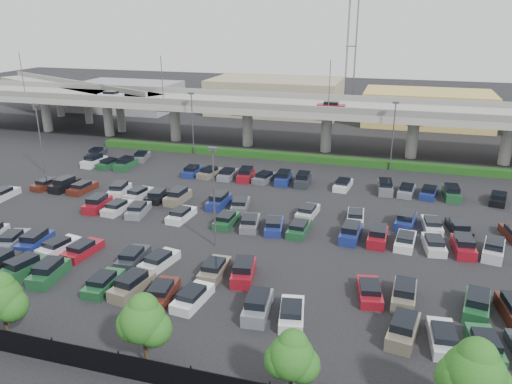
# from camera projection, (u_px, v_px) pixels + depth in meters

# --- Properties ---
(ground) EXTENTS (280.00, 280.00, 0.00)m
(ground) POSITION_uv_depth(u_px,v_px,m) (240.00, 217.00, 57.95)
(ground) COLOR black
(overpass) EXTENTS (150.00, 13.00, 15.80)m
(overpass) POSITION_uv_depth(u_px,v_px,m) (297.00, 109.00, 84.53)
(overpass) COLOR gray
(overpass) RESTS_ON ground
(on_ramp) EXTENTS (50.93, 30.13, 8.80)m
(on_ramp) POSITION_uv_depth(u_px,v_px,m) (73.00, 89.00, 108.34)
(on_ramp) COLOR gray
(on_ramp) RESTS_ON ground
(hedge) EXTENTS (66.00, 1.60, 1.10)m
(hedge) POSITION_uv_depth(u_px,v_px,m) (288.00, 157.00, 80.35)
(hedge) COLOR #123F12
(hedge) RESTS_ON ground
(fence) EXTENTS (70.00, 0.10, 2.00)m
(fence) POSITION_uv_depth(u_px,v_px,m) (105.00, 362.00, 32.36)
(fence) COLOR black
(fence) RESTS_ON ground
(tree_row) EXTENTS (65.07, 3.66, 5.94)m
(tree_row) POSITION_uv_depth(u_px,v_px,m) (124.00, 317.00, 32.61)
(tree_row) COLOR #332316
(tree_row) RESTS_ON ground
(parked_cars) EXTENTS (63.15, 41.70, 1.67)m
(parked_cars) POSITION_uv_depth(u_px,v_px,m) (221.00, 224.00, 54.45)
(parked_cars) COLOR navy
(parked_cars) RESTS_ON ground
(light_poles) EXTENTS (66.90, 48.38, 10.30)m
(light_poles) POSITION_uv_depth(u_px,v_px,m) (211.00, 158.00, 58.75)
(light_poles) COLOR #504F55
(light_poles) RESTS_ON ground
(distant_buildings) EXTENTS (138.00, 24.00, 9.00)m
(distant_buildings) POSITION_uv_depth(u_px,v_px,m) (381.00, 103.00, 109.26)
(distant_buildings) COLOR gray
(distant_buildings) RESTS_ON ground
(comm_tower) EXTENTS (2.40, 2.40, 30.00)m
(comm_tower) POSITION_uv_depth(u_px,v_px,m) (352.00, 44.00, 118.50)
(comm_tower) COLOR #504F55
(comm_tower) RESTS_ON ground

